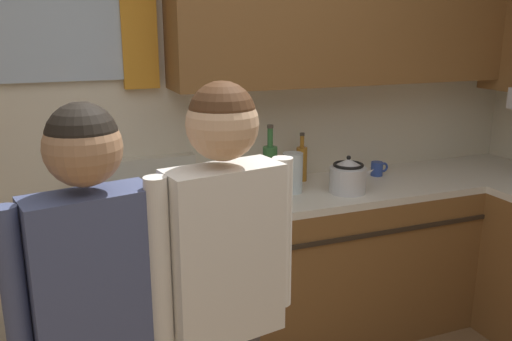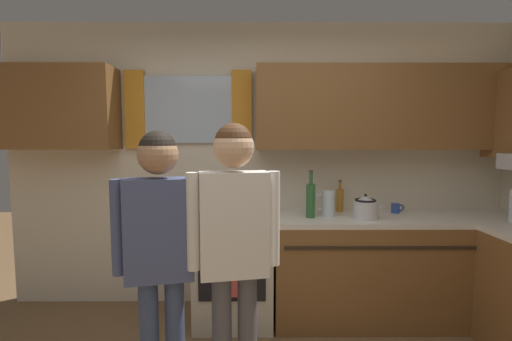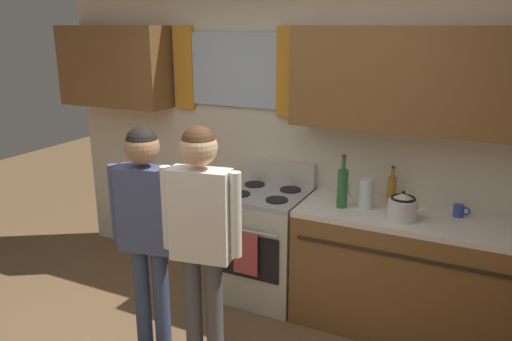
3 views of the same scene
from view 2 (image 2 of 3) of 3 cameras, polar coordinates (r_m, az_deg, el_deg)
back_wall_unit at (r=3.15m, az=1.54°, el=4.39°), size 4.60×0.42×2.60m
kitchen_counter_run at (r=3.07m, az=32.08°, el=-16.59°), size 2.15×2.23×0.90m
stove_oven at (r=3.08m, az=-3.60°, el=-15.41°), size 0.64×0.67×1.10m
bottle_oil_amber at (r=3.20m, az=13.74°, el=-4.69°), size 0.06×0.06×0.29m
bottle_wine_green at (r=2.90m, az=9.05°, el=-4.76°), size 0.08×0.08×0.39m
mug_cobalt_blue at (r=3.30m, az=22.19°, el=-5.80°), size 0.11×0.07×0.08m
stovetop_kettle at (r=2.96m, az=17.70°, el=-5.85°), size 0.27×0.20×0.21m
water_pitcher at (r=2.99m, az=11.75°, el=-5.29°), size 0.19×0.11×0.22m
adult_left at (r=1.96m, az=-15.64°, el=-11.06°), size 0.49×0.22×1.59m
adult_in_plaid at (r=1.90m, az=-3.64°, el=-10.63°), size 0.50×0.22×1.63m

